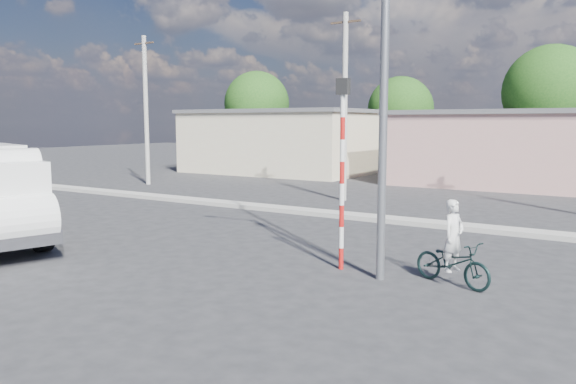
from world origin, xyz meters
The scene contains 9 objects.
ground_plane centered at (0.00, 0.00, 0.00)m, with size 120.00×120.00×0.00m, color #272729.
median centered at (0.00, 8.00, 0.08)m, with size 40.00×0.80×0.16m, color #99968E.
bicycle centered at (5.74, 1.60, 0.48)m, with size 0.63×1.81×0.95m, color black.
cyclist centered at (5.74, 1.60, 0.75)m, with size 0.55×0.36×1.50m, color silver.
traffic_pole centered at (3.20, 1.50, 2.59)m, with size 0.28×0.18×4.36m.
streetlight centered at (4.14, 1.20, 4.96)m, with size 2.34×0.22×9.00m.
building_row centered at (1.10, 22.00, 2.13)m, with size 37.80×7.30×4.44m.
tree_row centered at (3.76, 28.45, 4.99)m, with size 43.62×7.43×8.42m.
utility_poles centered at (3.25, 12.00, 4.07)m, with size 35.40×0.24×8.00m.
Camera 1 is at (8.93, -9.90, 3.38)m, focal length 35.00 mm.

